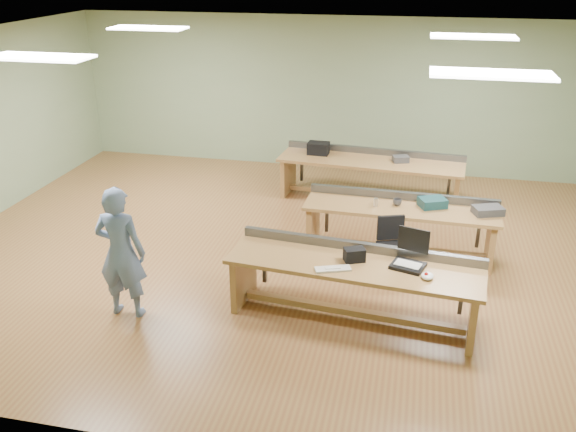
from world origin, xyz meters
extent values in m
plane|color=olive|center=(0.00, 0.00, 0.00)|extent=(10.00, 10.00, 0.00)
plane|color=silver|center=(0.00, 0.00, 3.00)|extent=(10.00, 10.00, 0.00)
cube|color=gray|center=(0.00, 4.00, 1.50)|extent=(10.00, 0.04, 3.00)
cube|color=gray|center=(0.00, -4.00, 1.50)|extent=(10.00, 0.04, 3.00)
cube|color=white|center=(-2.50, -1.50, 2.97)|extent=(1.20, 0.50, 0.03)
cube|color=white|center=(-2.50, 1.50, 2.97)|extent=(1.20, 0.50, 0.03)
cube|color=white|center=(2.50, -1.50, 2.97)|extent=(1.20, 0.50, 0.03)
cube|color=white|center=(2.50, 1.50, 2.97)|extent=(1.20, 0.50, 0.03)
cube|color=#94623E|center=(1.24, -1.59, 0.72)|extent=(3.05, 1.09, 0.05)
cube|color=#94623E|center=(-0.15, -1.45, 0.35)|extent=(0.15, 0.70, 0.70)
cube|color=#94623E|center=(2.62, -1.73, 0.35)|extent=(0.15, 0.70, 0.70)
cube|color=#94623E|center=(1.24, -1.59, 0.10)|extent=(2.68, 0.37, 0.08)
cube|color=#53565B|center=(1.27, -1.23, 0.81)|extent=(2.98, 0.38, 0.11)
cube|color=#94623E|center=(1.70, 0.26, 0.72)|extent=(2.76, 0.82, 0.05)
cube|color=#94623E|center=(0.43, 0.30, 0.35)|extent=(0.10, 0.63, 0.70)
cube|color=#94623E|center=(2.97, 0.22, 0.35)|extent=(0.10, 0.63, 0.70)
cube|color=#94623E|center=(1.70, 0.26, 0.10)|extent=(2.44, 0.18, 0.08)
cube|color=#53565B|center=(1.71, 0.59, 0.81)|extent=(2.74, 0.17, 0.11)
cube|color=#94623E|center=(1.08, 2.30, 0.72)|extent=(3.26, 1.11, 0.05)
cube|color=#94623E|center=(-0.41, 2.42, 0.35)|extent=(0.14, 0.76, 0.70)
cube|color=#94623E|center=(2.58, 2.18, 0.35)|extent=(0.14, 0.76, 0.70)
cube|color=#94623E|center=(1.08, 2.30, 0.10)|extent=(2.90, 0.34, 0.08)
cube|color=#53565B|center=(1.11, 2.68, 0.81)|extent=(3.20, 0.34, 0.11)
imported|color=#637EA2|center=(-1.47, -2.04, 0.83)|extent=(0.61, 0.41, 1.65)
cube|color=black|center=(1.85, -1.54, 0.77)|extent=(0.44, 0.39, 0.04)
cube|color=black|center=(1.90, -1.41, 1.04)|extent=(0.36, 0.12, 0.29)
cube|color=beige|center=(1.02, -1.79, 0.76)|extent=(0.43, 0.27, 0.02)
ellipsoid|color=white|center=(2.07, -1.77, 0.78)|extent=(0.17, 0.19, 0.07)
cube|color=black|center=(1.23, -1.52, 0.83)|extent=(0.28, 0.23, 0.16)
cylinder|color=black|center=(1.65, -0.41, 0.20)|extent=(0.06, 0.06, 0.40)
cube|color=black|center=(1.65, -0.41, 0.42)|extent=(0.49, 0.49, 0.06)
cube|color=black|center=(1.59, -0.24, 0.64)|extent=(0.36, 0.16, 0.35)
cylinder|color=black|center=(1.65, -0.41, 0.03)|extent=(0.56, 0.56, 0.06)
cube|color=#13383E|center=(2.13, 0.38, 0.81)|extent=(0.44, 0.40, 0.13)
cube|color=#353538|center=(2.88, 0.27, 0.80)|extent=(0.46, 0.37, 0.11)
imported|color=#353538|center=(1.64, 0.32, 0.80)|extent=(0.15, 0.15, 0.10)
cylinder|color=silver|center=(1.34, 0.23, 0.81)|extent=(0.08, 0.08, 0.12)
cube|color=black|center=(0.13, 2.47, 0.86)|extent=(0.38, 0.28, 0.21)
cube|color=#353538|center=(1.59, 2.33, 0.80)|extent=(0.31, 0.27, 0.11)
camera|label=1|loc=(1.82, -7.89, 4.08)|focal=38.00mm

